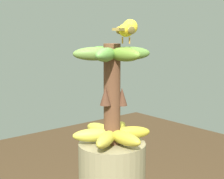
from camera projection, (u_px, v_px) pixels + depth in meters
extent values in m
cylinder|color=brown|center=(112.00, 94.00, 1.14)|extent=(0.06, 0.06, 0.33)
ellipsoid|color=gold|center=(117.00, 129.00, 1.21)|extent=(0.14, 0.11, 0.04)
ellipsoid|color=gold|center=(100.00, 130.00, 1.20)|extent=(0.05, 0.14, 0.04)
ellipsoid|color=gold|center=(94.00, 135.00, 1.15)|extent=(0.15, 0.11, 0.04)
ellipsoid|color=gold|center=(106.00, 139.00, 1.10)|extent=(0.14, 0.11, 0.04)
ellipsoid|color=gold|center=(125.00, 138.00, 1.11)|extent=(0.05, 0.14, 0.04)
ellipsoid|color=gold|center=(130.00, 133.00, 1.17)|extent=(0.15, 0.11, 0.04)
ellipsoid|color=#547C32|center=(129.00, 53.00, 1.12)|extent=(0.15, 0.11, 0.04)
ellipsoid|color=#4F893C|center=(117.00, 53.00, 1.17)|extent=(0.15, 0.11, 0.04)
ellipsoid|color=#4A872A|center=(101.00, 53.00, 1.15)|extent=(0.05, 0.14, 0.04)
ellipsoid|color=#5B7B34|center=(95.00, 54.00, 1.10)|extent=(0.15, 0.11, 0.04)
ellipsoid|color=#588D3C|center=(106.00, 55.00, 1.06)|extent=(0.15, 0.11, 0.04)
ellipsoid|color=olive|center=(124.00, 54.00, 1.07)|extent=(0.05, 0.14, 0.04)
cone|color=#4C2D1E|center=(105.00, 96.00, 1.11)|extent=(0.04, 0.04, 0.06)
cone|color=#4C2D1E|center=(122.00, 97.00, 1.14)|extent=(0.04, 0.04, 0.06)
cylinder|color=#C68933|center=(129.00, 40.00, 1.10)|extent=(0.01, 0.01, 0.02)
cylinder|color=#C68933|center=(122.00, 40.00, 1.11)|extent=(0.00, 0.00, 0.02)
ellipsoid|color=yellow|center=(126.00, 30.00, 1.10)|extent=(0.10, 0.08, 0.04)
ellipsoid|color=olive|center=(131.00, 30.00, 1.09)|extent=(0.06, 0.04, 0.03)
ellipsoid|color=olive|center=(120.00, 30.00, 1.10)|extent=(0.06, 0.04, 0.03)
cube|color=olive|center=(119.00, 29.00, 1.04)|extent=(0.05, 0.04, 0.01)
sphere|color=yellow|center=(130.00, 27.00, 1.13)|extent=(0.05, 0.05, 0.05)
sphere|color=black|center=(125.00, 26.00, 1.14)|extent=(0.01, 0.01, 0.01)
cone|color=orange|center=(133.00, 27.00, 1.16)|extent=(0.03, 0.03, 0.02)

